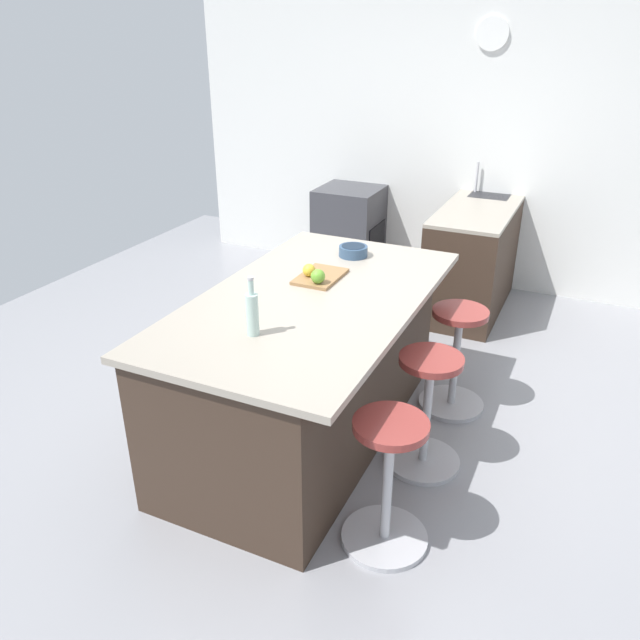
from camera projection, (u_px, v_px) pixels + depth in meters
name	position (u px, v px, depth m)	size (l,w,h in m)	color
ground_plane	(341.00, 411.00, 4.21)	(7.11, 7.11, 0.00)	gray
interior_partition_left	(459.00, 126.00, 5.79)	(0.15, 5.42, 2.99)	silver
sink_cabinet	(480.00, 248.00, 5.81)	(1.95, 0.60, 1.21)	#38281E
oven_range	(349.00, 232.00, 6.32)	(0.60, 0.61, 0.90)	#38383D
kitchen_island	(306.00, 365.00, 3.80)	(2.14, 1.19, 0.95)	#38281E
stool_by_window	(455.00, 362.00, 4.12)	(0.44, 0.44, 0.72)	#B7B7BC
stool_middle	(427.00, 415.00, 3.57)	(0.44, 0.44, 0.72)	#B7B7BC
stool_near_camera	(387.00, 487.00, 3.02)	(0.44, 0.44, 0.72)	#B7B7BC
cutting_board	(320.00, 277.00, 3.83)	(0.36, 0.24, 0.02)	olive
apple_green	(318.00, 276.00, 3.69)	(0.09, 0.09, 0.09)	#609E2D
apple_yellow	(309.00, 270.00, 3.79)	(0.08, 0.08, 0.08)	gold
water_bottle	(252.00, 312.00, 3.09)	(0.06, 0.06, 0.31)	silver
fruit_bowl	(353.00, 250.00, 4.18)	(0.19, 0.19, 0.07)	#334C6B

